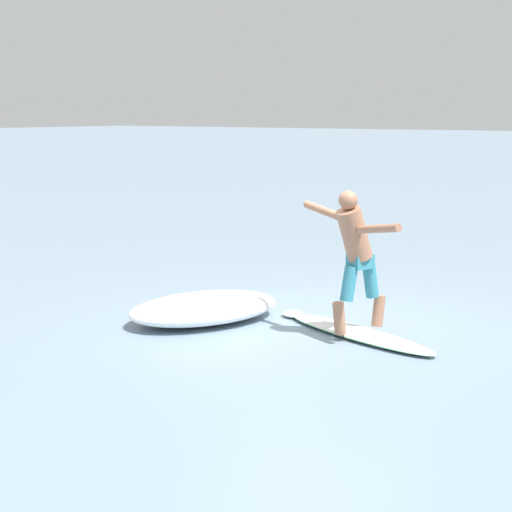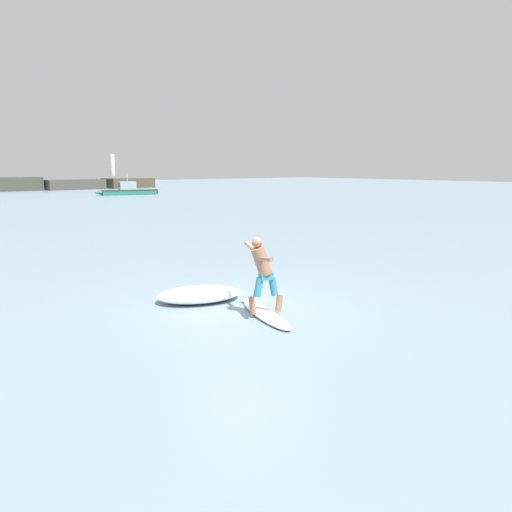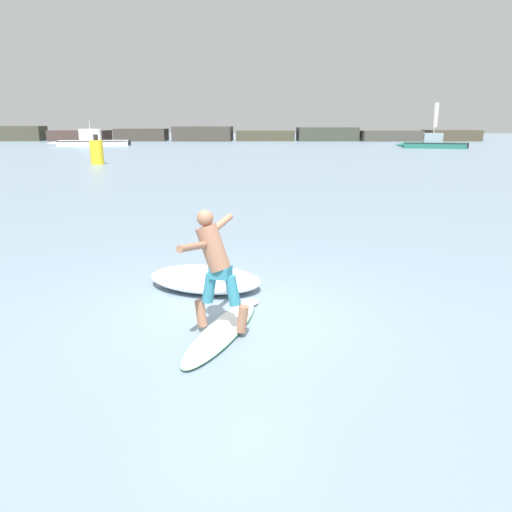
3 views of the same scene
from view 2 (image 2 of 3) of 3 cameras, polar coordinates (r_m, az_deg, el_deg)
name	(u,v)px [view 2 (image 2 of 3)]	position (r m, az deg, el deg)	size (l,w,h in m)	color
ground_plane	(247,308)	(11.08, -1.03, -5.99)	(200.00, 200.00, 0.00)	#758DA0
surfboard	(265,314)	(10.53, 1.04, -6.62)	(1.17, 2.46, 0.21)	white
surfer	(262,269)	(10.23, 0.73, -1.51)	(0.85, 1.47, 1.60)	#9D6A50
small_boat_offshore	(128,191)	(57.85, -14.45, 7.26)	(6.91, 3.18, 2.37)	#256C5C
wave_foam_at_tail	(199,294)	(11.70, -6.52, -4.36)	(2.26, 1.80, 0.32)	white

